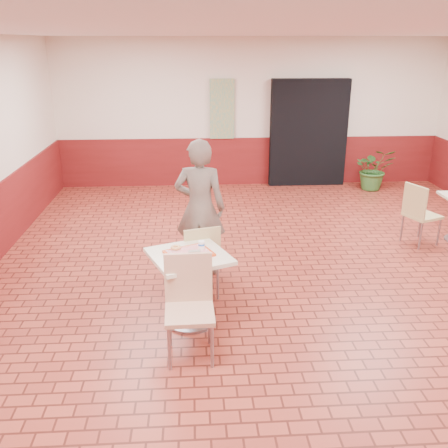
{
  "coord_description": "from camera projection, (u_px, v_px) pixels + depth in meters",
  "views": [
    {
      "loc": [
        -1.22,
        -5.4,
        2.9
      ],
      "look_at": [
        -0.88,
        -0.09,
        0.95
      ],
      "focal_mm": 40.0,
      "sensor_mm": 36.0,
      "label": 1
    }
  ],
  "objects": [
    {
      "name": "long_john_donut",
      "position": [
        194.0,
        253.0,
        5.14
      ],
      "size": [
        0.14,
        0.07,
        0.04
      ],
      "rotation": [
        0.0,
        0.0,
        0.05
      ],
      "color": "#C28138",
      "rests_on": "serving_tray"
    },
    {
      "name": "promo_poster",
      "position": [
        222.0,
        109.0,
        10.17
      ],
      "size": [
        0.5,
        0.03,
        1.2
      ],
      "primitive_type": "cube",
      "color": "gray",
      "rests_on": "wainscot_band"
    },
    {
      "name": "corridor_doorway",
      "position": [
        308.0,
        133.0,
        10.39
      ],
      "size": [
        1.6,
        0.22,
        2.2
      ],
      "primitive_type": "cube",
      "color": "black",
      "rests_on": "ground"
    },
    {
      "name": "paper_cup",
      "position": [
        201.0,
        245.0,
        5.28
      ],
      "size": [
        0.07,
        0.07,
        0.09
      ],
      "rotation": [
        0.0,
        0.0,
        0.23
      ],
      "color": "white",
      "rests_on": "serving_tray"
    },
    {
      "name": "serving_tray",
      "position": [
        189.0,
        253.0,
        5.21
      ],
      "size": [
        0.46,
        0.36,
        0.03
      ],
      "rotation": [
        0.0,
        0.0,
        0.43
      ],
      "color": "#DF4010",
      "rests_on": "main_table"
    },
    {
      "name": "customer",
      "position": [
        200.0,
        208.0,
        6.38
      ],
      "size": [
        0.72,
        0.53,
        1.79
      ],
      "primitive_type": "imported",
      "rotation": [
        0.0,
        0.0,
        2.97
      ],
      "color": "#6A5E52",
      "rests_on": "ground"
    },
    {
      "name": "chair_main_front",
      "position": [
        189.0,
        301.0,
        4.77
      ],
      "size": [
        0.48,
        0.48,
        1.0
      ],
      "rotation": [
        0.0,
        0.0,
        0.03
      ],
      "color": "tan",
      "rests_on": "ground"
    },
    {
      "name": "room_shell",
      "position": [
        301.0,
        174.0,
        5.61
      ],
      "size": [
        8.01,
        10.01,
        3.01
      ],
      "color": "maroon",
      "rests_on": "ground"
    },
    {
      "name": "chair_second_left",
      "position": [
        419.0,
        211.0,
        7.42
      ],
      "size": [
        0.56,
        0.56,
        0.94
      ],
      "rotation": [
        0.0,
        0.0,
        1.96
      ],
      "color": "#D1C37D",
      "rests_on": "ground"
    },
    {
      "name": "main_table",
      "position": [
        190.0,
        277.0,
        5.31
      ],
      "size": [
        0.76,
        0.76,
        0.8
      ],
      "rotation": [
        0.0,
        0.0,
        0.39
      ],
      "color": "beige",
      "rests_on": "ground"
    },
    {
      "name": "ring_donut",
      "position": [
        176.0,
        247.0,
        5.27
      ],
      "size": [
        0.12,
        0.12,
        0.03
      ],
      "primitive_type": "torus",
      "rotation": [
        0.0,
        0.0,
        -0.14
      ],
      "color": "#DE9851",
      "rests_on": "serving_tray"
    },
    {
      "name": "wainscot_band",
      "position": [
        297.0,
        255.0,
        5.96
      ],
      "size": [
        8.0,
        10.0,
        1.0
      ],
      "color": "maroon",
      "rests_on": "ground"
    },
    {
      "name": "potted_plant",
      "position": [
        374.0,
        169.0,
        10.25
      ],
      "size": [
        0.85,
        0.76,
        0.87
      ],
      "primitive_type": "imported",
      "rotation": [
        0.0,
        0.0,
        -0.1
      ],
      "color": "#326829",
      "rests_on": "ground"
    },
    {
      "name": "chair_main_back",
      "position": [
        200.0,
        258.0,
        5.83
      ],
      "size": [
        0.53,
        0.53,
        0.93
      ],
      "rotation": [
        0.0,
        0.0,
        3.42
      ],
      "color": "tan",
      "rests_on": "ground"
    }
  ]
}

